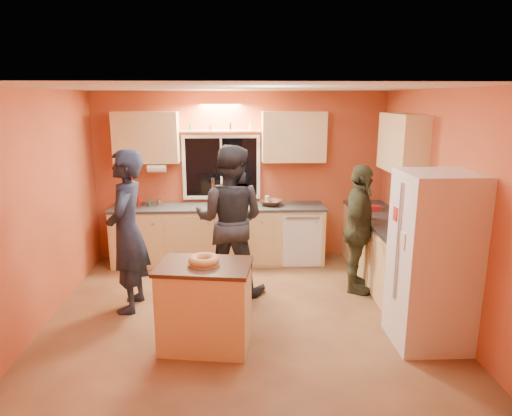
{
  "coord_description": "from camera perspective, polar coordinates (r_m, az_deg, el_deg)",
  "views": [
    {
      "loc": [
        -0.1,
        -5.05,
        2.49
      ],
      "look_at": [
        0.16,
        0.4,
        1.18
      ],
      "focal_mm": 32.0,
      "sensor_mm": 36.0,
      "label": 1
    }
  ],
  "objects": [
    {
      "name": "back_counter",
      "position": [
        7.05,
        -1.72,
        -3.26
      ],
      "size": [
        4.23,
        0.62,
        0.9
      ],
      "color": "tan",
      "rests_on": "ground"
    },
    {
      "name": "room_shell",
      "position": [
        5.53,
        -0.44,
        4.48
      ],
      "size": [
        4.54,
        4.04,
        2.61
      ],
      "color": "#CD5834",
      "rests_on": "ground"
    },
    {
      "name": "refrigerator",
      "position": [
        4.95,
        21.23,
        -6.13
      ],
      "size": [
        0.72,
        0.7,
        1.8
      ],
      "primitive_type": "cube",
      "color": "silver",
      "rests_on": "ground"
    },
    {
      "name": "bundt_pastry",
      "position": [
        4.56,
        -6.53,
        -6.49
      ],
      "size": [
        0.31,
        0.31,
        0.09
      ],
      "primitive_type": "torus",
      "color": "tan",
      "rests_on": "island"
    },
    {
      "name": "island",
      "position": [
        4.75,
        -6.37,
        -11.98
      ],
      "size": [
        1.0,
        0.76,
        0.89
      ],
      "rotation": [
        0.0,
        0.0,
        -0.15
      ],
      "color": "tan",
      "rests_on": "ground"
    },
    {
      "name": "person_left",
      "position": [
        5.57,
        -15.8,
        -2.87
      ],
      "size": [
        0.49,
        0.72,
        1.93
      ],
      "primitive_type": "imported",
      "rotation": [
        0.0,
        0.0,
        -1.62
      ],
      "color": "black",
      "rests_on": "ground"
    },
    {
      "name": "person_center",
      "position": [
        5.86,
        -3.29,
        -1.53
      ],
      "size": [
        1.09,
        0.94,
        1.93
      ],
      "primitive_type": "imported",
      "rotation": [
        0.0,
        0.0,
        2.89
      ],
      "color": "black",
      "rests_on": "ground"
    },
    {
      "name": "ground",
      "position": [
        5.63,
        -1.48,
        -12.7
      ],
      "size": [
        4.5,
        4.5,
        0.0
      ],
      "primitive_type": "plane",
      "color": "brown",
      "rests_on": "ground"
    },
    {
      "name": "utensil_crock",
      "position": [
        6.98,
        -5.44,
        1.04
      ],
      "size": [
        0.14,
        0.14,
        0.17
      ],
      "primitive_type": "cylinder",
      "color": "beige",
      "rests_on": "back_counter"
    },
    {
      "name": "potted_plant",
      "position": [
        5.37,
        19.93,
        -2.73
      ],
      "size": [
        0.36,
        0.35,
        0.32
      ],
      "primitive_type": "imported",
      "rotation": [
        0.0,
        0.0,
        -0.42
      ],
      "color": "gray",
      "rests_on": "right_counter"
    },
    {
      "name": "mixing_bowl",
      "position": [
        6.95,
        1.93,
        0.66
      ],
      "size": [
        0.43,
        0.43,
        0.08
      ],
      "primitive_type": "imported",
      "rotation": [
        0.0,
        0.0,
        -0.4
      ],
      "color": "#311B10",
      "rests_on": "back_counter"
    },
    {
      "name": "red_box",
      "position": [
        6.85,
        14.61,
        -0.02
      ],
      "size": [
        0.17,
        0.13,
        0.07
      ],
      "primitive_type": "cube",
      "rotation": [
        0.0,
        0.0,
        0.04
      ],
      "color": "#B41E1B",
      "rests_on": "right_counter"
    },
    {
      "name": "person_right",
      "position": [
        6.04,
        12.73,
        -2.6
      ],
      "size": [
        0.77,
        1.07,
        1.69
      ],
      "primitive_type": "imported",
      "rotation": [
        0.0,
        0.0,
        1.17
      ],
      "color": "#2F3220",
      "rests_on": "ground"
    },
    {
      "name": "right_counter",
      "position": [
        6.26,
        16.64,
        -6.06
      ],
      "size": [
        0.62,
        1.84,
        0.9
      ],
      "color": "tan",
      "rests_on": "ground"
    }
  ]
}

